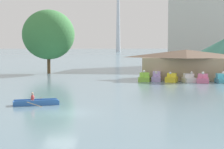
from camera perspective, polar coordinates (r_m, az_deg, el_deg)
The scene contains 10 objects.
ground_plane at distance 30.97m, azimuth -7.54°, elevation -5.50°, with size 2000.00×2000.00×0.00m, color slate.
rowboat_with_rower at distance 35.34m, azimuth -10.97°, elevation -3.99°, with size 4.05×3.14×1.26m.
pedal_boat_lime at distance 58.23m, azimuth 4.73°, elevation -0.49°, with size 1.63×2.47×1.71m.
pedal_boat_lavender at distance 59.00m, azimuth 6.48°, elevation -0.40°, with size 1.36×2.98×1.57m.
pedal_boat_yellow at distance 57.72m, azimuth 8.62°, elevation -0.56°, with size 1.85×2.68×1.55m.
pedal_boat_white at distance 58.05m, azimuth 11.10°, elevation -0.59°, with size 2.24×2.77×1.63m.
pedal_boat_pink at distance 57.58m, azimuth 13.02°, elevation -0.64°, with size 1.78×2.38×1.64m.
pedal_boat_cyan at distance 58.13m, azimuth 15.52°, elevation -0.63°, with size 1.79×2.49×1.66m.
boathouse at distance 63.21m, azimuth 10.66°, elevation 1.55°, with size 14.28×8.24×4.66m.
shoreline_tree_tall_left at distance 75.96m, azimuth -9.18°, elevation 5.73°, with size 9.90×9.90×12.12m.
Camera 1 is at (9.06, -29.17, 5.12)m, focal length 63.13 mm.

